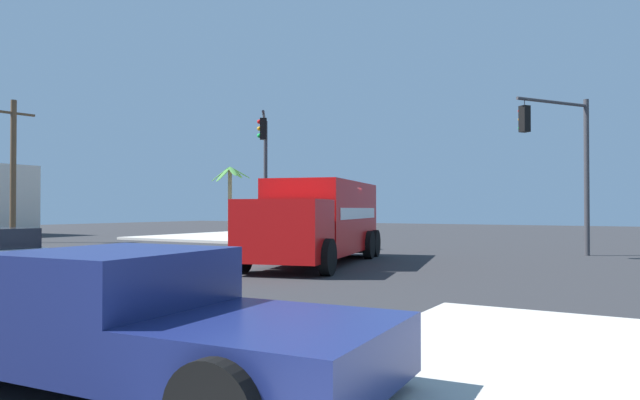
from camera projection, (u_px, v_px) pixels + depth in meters
name	position (u px, v px, depth m)	size (l,w,h in m)	color
ground_plane	(315.00, 263.00, 19.23)	(100.00, 100.00, 0.00)	#2B2B2D
sidewalk_corner_far	(248.00, 237.00, 35.70)	(10.84, 10.84, 0.14)	beige
delivery_truck	(319.00, 220.00, 19.02)	(8.44, 4.50, 2.70)	red
traffic_light_primary	(265.00, 159.00, 28.40)	(3.87, 2.71, 6.18)	#38383D
traffic_light_secondary	(566.00, 153.00, 21.72)	(3.11, 2.11, 6.01)	#38383D
pickup_navy	(131.00, 317.00, 5.70)	(2.55, 5.33, 1.38)	navy
vending_machine_red	(255.00, 221.00, 33.82)	(1.17, 1.15, 1.85)	black
vending_machine_blue	(271.00, 221.00, 34.55)	(1.15, 1.17, 1.85)	yellow
palm_tree_far	(230.00, 188.00, 37.61)	(2.63, 2.65, 4.43)	#7A6647
utility_pole	(13.00, 169.00, 30.67)	(2.19, 0.46, 7.59)	brown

